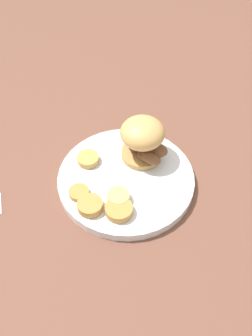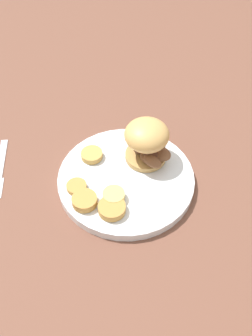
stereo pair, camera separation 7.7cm
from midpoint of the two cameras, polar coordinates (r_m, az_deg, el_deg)
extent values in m
plane|color=brown|center=(0.81, 2.73, -2.28)|extent=(4.00, 4.00, 0.00)
cylinder|color=white|center=(0.80, 2.76, -1.85)|extent=(0.28, 0.28, 0.02)
torus|color=white|center=(0.79, 2.78, -1.48)|extent=(0.27, 0.27, 0.01)
cylinder|color=tan|center=(0.82, 5.55, 1.67)|extent=(0.09, 0.09, 0.01)
ellipsoid|color=#563323|center=(0.82, 5.75, 4.18)|extent=(0.06, 0.06, 0.02)
ellipsoid|color=brown|center=(0.80, 8.01, 1.86)|extent=(0.05, 0.05, 0.01)
ellipsoid|color=brown|center=(0.78, 6.70, 0.78)|extent=(0.04, 0.05, 0.02)
ellipsoid|color=brown|center=(0.80, 6.29, 1.58)|extent=(0.06, 0.06, 0.02)
ellipsoid|color=#4C281E|center=(0.81, 4.61, 2.85)|extent=(0.04, 0.04, 0.02)
ellipsoid|color=#563323|center=(0.80, 6.61, 1.76)|extent=(0.03, 0.04, 0.02)
ellipsoid|color=brown|center=(0.82, 7.38, 2.81)|extent=(0.04, 0.04, 0.01)
ellipsoid|color=tan|center=(0.78, 5.88, 4.67)|extent=(0.09, 0.09, 0.05)
cylinder|color=#BC8942|center=(0.77, -4.36, -2.87)|extent=(0.04, 0.04, 0.01)
cylinder|color=#BC8942|center=(0.73, 0.95, -6.06)|extent=(0.05, 0.05, 0.02)
cylinder|color=tan|center=(0.82, -2.31, 1.78)|extent=(0.05, 0.05, 0.01)
cylinder|color=#BC8942|center=(0.74, -3.09, -4.92)|extent=(0.05, 0.05, 0.02)
cylinder|color=#DBB766|center=(0.75, 1.16, -4.24)|extent=(0.04, 0.04, 0.02)
cube|color=silver|center=(0.88, -15.26, 1.26)|extent=(0.11, 0.04, 0.00)
camera|label=1|loc=(0.04, -87.13, 3.35)|focal=42.00mm
camera|label=2|loc=(0.04, 92.87, -3.35)|focal=42.00mm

